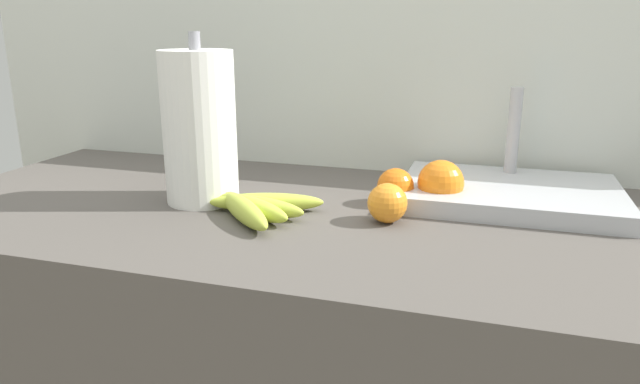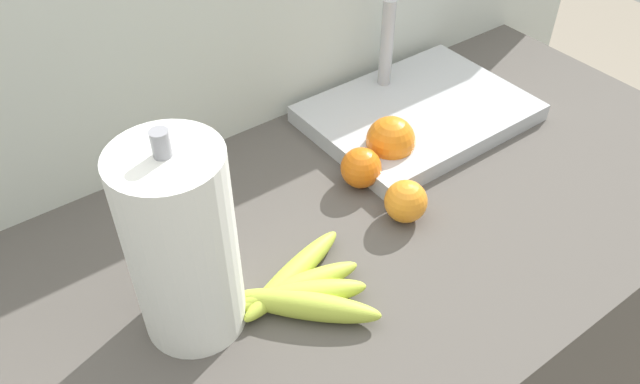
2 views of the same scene
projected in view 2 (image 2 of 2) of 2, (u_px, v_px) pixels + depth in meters
wall_back at (228, 223)px, 1.26m from camera, size 1.85×0.06×1.30m
banana_bunch at (301, 291)px, 0.82m from camera, size 0.20×0.18×0.04m
orange_center at (361, 168)px, 0.98m from camera, size 0.06×0.06×0.06m
orange_far_right at (391, 141)px, 1.02m from camera, size 0.08×0.08×0.08m
orange_right at (406, 201)px, 0.93m from camera, size 0.06×0.06×0.06m
paper_towel_roll at (182, 246)px, 0.72m from camera, size 0.13×0.13×0.30m
sink_basin at (417, 111)px, 1.12m from camera, size 0.38×0.27×0.19m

